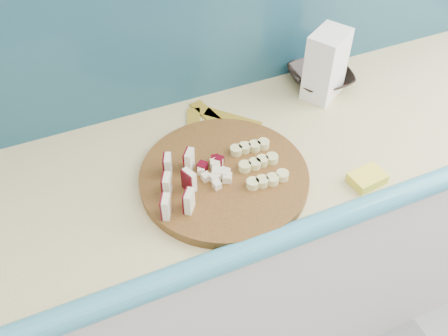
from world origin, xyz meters
name	(u,v)px	position (x,y,z in m)	size (l,w,h in m)	color
kitchen_counter	(224,255)	(0.10, 1.50, 0.46)	(2.20, 0.63, 0.91)	silver
backsplash	(181,24)	(0.10, 1.79, 1.16)	(2.20, 0.02, 0.50)	teal
cutting_board	(224,177)	(0.07, 1.42, 0.92)	(0.43, 0.43, 0.03)	#47290F
apple_wedges	(178,183)	(-0.06, 1.41, 0.97)	(0.13, 0.17, 0.06)	beige
apple_chunks	(214,173)	(0.04, 1.43, 0.95)	(0.07, 0.07, 0.02)	beige
banana_slices	(258,163)	(0.16, 1.41, 0.95)	(0.12, 0.17, 0.02)	#CEC87E
brown_bowl	(320,78)	(0.51, 1.69, 0.93)	(0.19, 0.19, 0.05)	black
flour_bag	(326,65)	(0.49, 1.64, 1.02)	(0.12, 0.09, 0.21)	white
sponge	(367,178)	(0.40, 1.27, 0.92)	(0.09, 0.06, 0.03)	#FFF243
banana_peel	(212,121)	(0.13, 1.65, 0.91)	(0.24, 0.20, 0.01)	gold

